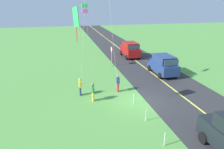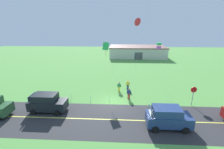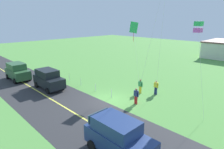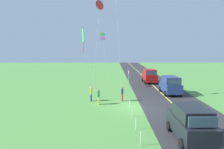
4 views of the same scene
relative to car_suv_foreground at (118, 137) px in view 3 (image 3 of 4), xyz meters
name	(u,v)px [view 3 (image 3 of 4)]	position (x,y,z in m)	size (l,w,h in m)	color
ground_plane	(110,101)	(-5.88, 5.00, -1.20)	(120.00, 120.00, 0.10)	#549342
asphalt_road	(76,114)	(-5.88, 1.00, -1.15)	(120.00, 7.00, 0.00)	#2D2D30
road_centre_stripe	(76,114)	(-5.88, 1.00, -1.15)	(120.00, 0.16, 0.00)	#E5E04C
car_suv_foreground	(118,137)	(0.00, 0.00, 0.00)	(4.40, 2.12, 2.24)	navy
car_parked_west_far	(17,71)	(-19.64, 1.06, 0.00)	(4.40, 2.12, 2.24)	#2D5633
car_parked_west_near	(49,79)	(-13.54, 2.43, 0.00)	(4.40, 2.12, 2.24)	black
person_adult_near	(136,96)	(-3.58, 6.27, -0.29)	(0.58, 0.22, 1.60)	red
person_adult_companion	(156,87)	(-3.58, 9.71, -0.29)	(0.58, 0.22, 1.60)	navy
person_child_watcher	(140,86)	(-4.98, 8.79, -0.29)	(0.58, 0.22, 1.60)	yellow
kite_yellow_high	(134,29)	(-7.11, 10.00, 5.70)	(2.68, 1.39, 7.64)	silver
kite_green_far	(198,27)	(0.54, 8.56, 6.09)	(1.98, 1.15, 7.70)	silver
fence_post_0	(69,77)	(-14.33, 5.70, -0.70)	(0.05, 0.05, 0.90)	silver
fence_post_1	(81,82)	(-11.74, 5.70, -0.70)	(0.05, 0.05, 0.90)	silver
fence_post_2	(95,87)	(-8.95, 5.70, -0.70)	(0.05, 0.05, 0.90)	silver
fence_post_3	(111,93)	(-6.35, 5.70, -0.70)	(0.05, 0.05, 0.90)	silver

